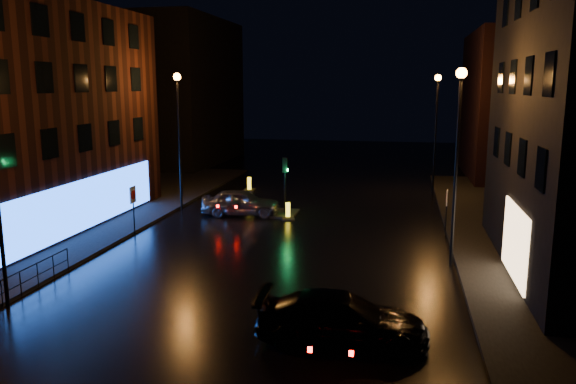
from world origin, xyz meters
name	(u,v)px	position (x,y,z in m)	size (l,w,h in m)	color
ground	(238,303)	(0.00, 0.00, 0.00)	(120.00, 120.00, 0.00)	black
pavement_left	(32,227)	(-14.00, 8.00, 0.07)	(12.00, 44.00, 0.15)	black
building_far_left	(182,92)	(-16.00, 35.00, 7.00)	(8.00, 16.00, 14.00)	black
building_far_right	(519,105)	(15.00, 32.00, 6.00)	(8.00, 14.00, 12.00)	black
street_lamp_lfar	(179,120)	(-7.80, 14.00, 5.56)	(0.44, 0.44, 8.37)	black
street_lamp_rnear	(458,137)	(7.80, 6.00, 5.56)	(0.44, 0.44, 8.37)	black
street_lamp_rfar	(436,116)	(7.80, 22.00, 5.56)	(0.44, 0.44, 8.37)	black
traffic_signal	(285,206)	(-1.20, 14.00, 0.50)	(1.40, 2.40, 3.45)	black
guard_railing	(20,278)	(-8.00, -1.00, 0.74)	(0.05, 6.04, 1.00)	black
silver_hatchback	(241,202)	(-3.75, 13.30, 0.79)	(1.86, 4.63, 1.58)	#94979B
dark_sedan	(342,319)	(3.95, -2.38, 0.75)	(2.11, 5.20, 1.51)	black
bollard_near	(288,215)	(-0.82, 12.98, 0.21)	(0.99, 1.25, 0.96)	black
bollard_far	(249,188)	(-5.36, 21.04, 0.22)	(0.88, 1.22, 1.01)	black
road_sign_left	(133,199)	(-7.90, 7.84, 1.92)	(0.09, 0.62, 2.56)	black
road_sign_right	(447,202)	(7.90, 10.89, 1.81)	(0.13, 0.59, 2.41)	black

